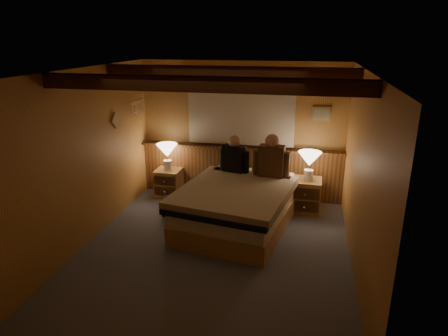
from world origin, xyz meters
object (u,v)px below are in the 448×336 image
(bed, at_px, (237,206))
(person_right, at_px, (272,159))
(nightstand_left, at_px, (169,182))
(duffel_bag, at_px, (177,206))
(lamp_right, at_px, (309,161))
(lamp_left, at_px, (167,152))
(nightstand_right, at_px, (305,195))
(person_left, at_px, (234,157))

(bed, distance_m, person_right, 0.96)
(bed, height_order, nightstand_left, bed)
(nightstand_left, height_order, person_right, person_right)
(bed, xyz_separation_m, duffel_bag, (-1.05, 0.28, -0.21))
(lamp_right, height_order, person_right, person_right)
(person_right, distance_m, duffel_bag, 1.73)
(bed, bearing_deg, lamp_right, 47.74)
(nightstand_left, height_order, lamp_left, lamp_left)
(bed, height_order, person_right, person_right)
(lamp_right, bearing_deg, bed, -142.26)
(nightstand_right, xyz_separation_m, lamp_right, (0.03, -0.04, 0.62))
(person_left, xyz_separation_m, person_right, (0.62, -0.11, 0.03))
(nightstand_right, distance_m, lamp_left, 2.52)
(duffel_bag, bearing_deg, person_right, 4.04)
(person_right, bearing_deg, lamp_left, 171.80)
(lamp_right, bearing_deg, duffel_bag, -165.90)
(bed, distance_m, person_left, 0.92)
(lamp_right, bearing_deg, nightstand_left, 174.70)
(duffel_bag, bearing_deg, bed, -22.79)
(person_right, bearing_deg, bed, -122.77)
(nightstand_right, height_order, person_left, person_left)
(person_right, bearing_deg, person_left, 174.39)
(person_left, bearing_deg, lamp_left, -179.74)
(person_right, bearing_deg, lamp_right, 23.11)
(bed, relative_size, person_left, 3.48)
(nightstand_right, xyz_separation_m, person_right, (-0.56, -0.24, 0.67))
(nightstand_left, relative_size, duffel_bag, 1.01)
(bed, height_order, person_left, person_left)
(nightstand_left, xyz_separation_m, nightstand_right, (2.46, -0.19, 0.03))
(nightstand_left, xyz_separation_m, lamp_left, (0.01, -0.02, 0.59))
(lamp_left, xyz_separation_m, lamp_right, (2.48, -0.21, 0.06))
(bed, distance_m, lamp_right, 1.42)
(nightstand_right, relative_size, duffel_bag, 1.15)
(lamp_left, relative_size, person_left, 0.78)
(person_right, relative_size, duffel_bag, 1.47)
(nightstand_right, relative_size, lamp_right, 1.14)
(nightstand_left, bearing_deg, bed, -34.68)
(lamp_right, bearing_deg, person_right, -160.94)
(nightstand_left, height_order, nightstand_right, nightstand_right)
(bed, bearing_deg, duffel_bag, 175.25)
(lamp_left, height_order, duffel_bag, lamp_left)
(bed, xyz_separation_m, lamp_right, (1.03, 0.80, 0.55))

